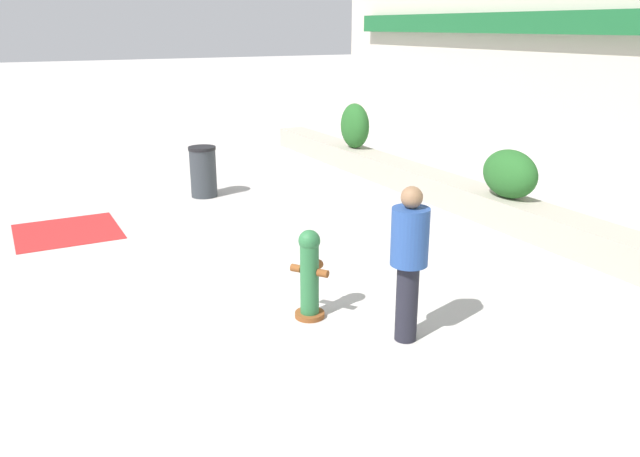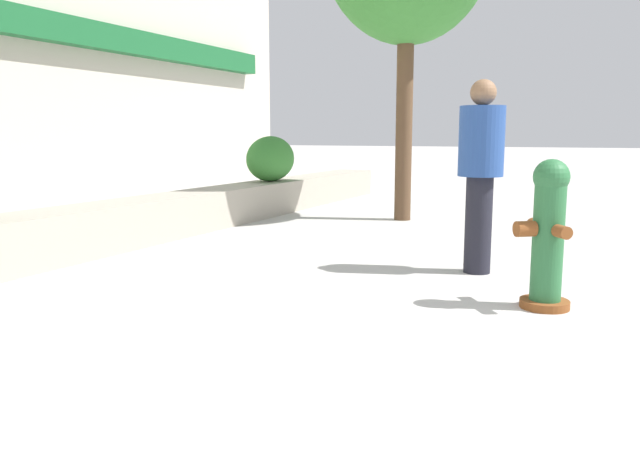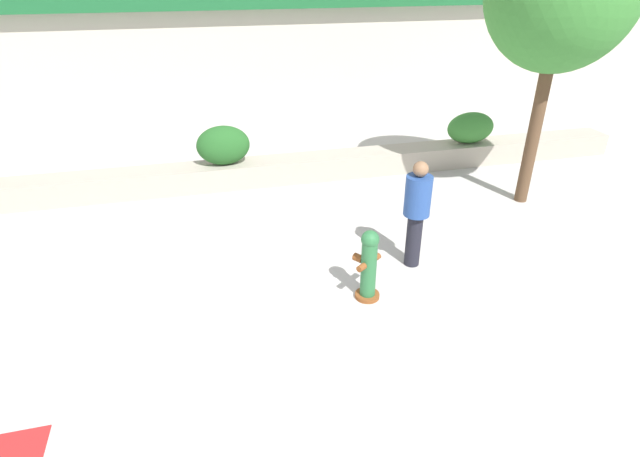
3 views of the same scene
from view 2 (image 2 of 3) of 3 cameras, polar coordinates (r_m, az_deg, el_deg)
hedge_bush_2 at (r=10.09m, az=-4.52°, el=6.37°), size 1.14×0.60×0.72m
fire_hydrant at (r=4.75m, az=20.10°, el=-0.39°), size 0.49×0.49×1.08m
pedestrian at (r=5.77m, az=14.47°, el=5.71°), size 0.40×0.40×1.73m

